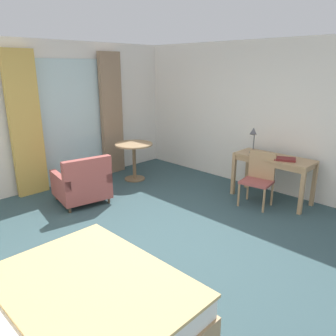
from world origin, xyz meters
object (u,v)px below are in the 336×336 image
at_px(writing_desk, 274,162).
at_px(bed, 49,328).
at_px(desk_lamp, 253,135).
at_px(closed_book, 285,159).
at_px(desk_chair, 259,176).
at_px(round_cafe_table, 134,153).
at_px(armchair_by_window, 82,184).

bearing_deg(writing_desk, bed, -175.33).
xyz_separation_m(bed, desk_lamp, (4.05, 0.68, 0.86)).
relative_size(bed, closed_book, 6.19).
distance_m(bed, writing_desk, 4.23).
height_order(desk_chair, desk_lamp, desk_lamp).
bearing_deg(closed_book, round_cafe_table, 84.31).
bearing_deg(bed, desk_lamp, 9.56).
distance_m(desk_lamp, closed_book, 0.66).
relative_size(bed, armchair_by_window, 2.19).
height_order(closed_book, round_cafe_table, closed_book).
height_order(desk_lamp, round_cafe_table, desk_lamp).
relative_size(closed_book, round_cafe_table, 0.43).
xyz_separation_m(writing_desk, armchair_by_window, (-2.36, 2.19, -0.34)).
distance_m(writing_desk, armchair_by_window, 3.23).
height_order(desk_lamp, armchair_by_window, desk_lamp).
bearing_deg(desk_chair, closed_book, -47.06).
bearing_deg(round_cafe_table, bed, -138.60).
height_order(writing_desk, desk_lamp, desk_lamp).
distance_m(writing_desk, closed_book, 0.27).
distance_m(bed, armchair_by_window, 3.13).
bearing_deg(desk_lamp, round_cafe_table, 111.13).
relative_size(desk_lamp, round_cafe_table, 0.66).
distance_m(writing_desk, desk_lamp, 0.58).
distance_m(desk_chair, closed_book, 0.49).
bearing_deg(desk_lamp, bed, -170.44).
bearing_deg(armchair_by_window, bed, -126.01).
xyz_separation_m(bed, armchair_by_window, (1.84, 2.53, 0.07)).
distance_m(bed, closed_book, 4.15).
distance_m(writing_desk, desk_chair, 0.40).
distance_m(writing_desk, round_cafe_table, 2.68).
height_order(bed, closed_book, bed).
bearing_deg(round_cafe_table, closed_book, -71.78).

